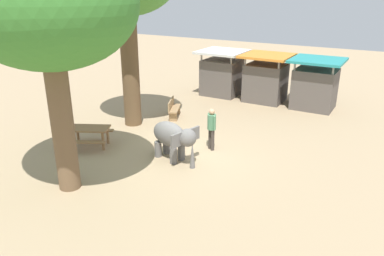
{
  "coord_description": "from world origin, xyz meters",
  "views": [
    {
      "loc": [
        6.42,
        -10.74,
        5.81
      ],
      "look_at": [
        -0.22,
        0.77,
        0.8
      ],
      "focal_mm": 34.9,
      "sensor_mm": 36.0,
      "label": 1
    }
  ],
  "objects_px": {
    "market_stall_white": "(222,75)",
    "market_stall_teal": "(315,86)",
    "elephant": "(173,137)",
    "wooden_bench": "(173,108)",
    "shade_tree_secondary": "(47,6)",
    "picnic_table_near": "(90,132)",
    "person_handler": "(212,126)",
    "market_stall_orange": "(266,80)"
  },
  "relations": [
    {
      "from": "person_handler",
      "to": "wooden_bench",
      "type": "bearing_deg",
      "value": -93.45
    },
    {
      "from": "elephant",
      "to": "wooden_bench",
      "type": "height_order",
      "value": "elephant"
    },
    {
      "from": "market_stall_teal",
      "to": "market_stall_orange",
      "type": "bearing_deg",
      "value": 180.0
    },
    {
      "from": "market_stall_teal",
      "to": "picnic_table_near",
      "type": "bearing_deg",
      "value": -123.91
    },
    {
      "from": "elephant",
      "to": "market_stall_orange",
      "type": "relative_size",
      "value": 0.79
    },
    {
      "from": "person_handler",
      "to": "shade_tree_secondary",
      "type": "relative_size",
      "value": 0.22
    },
    {
      "from": "market_stall_white",
      "to": "market_stall_teal",
      "type": "bearing_deg",
      "value": 0.0
    },
    {
      "from": "shade_tree_secondary",
      "to": "picnic_table_near",
      "type": "xyz_separation_m",
      "value": [
        -1.72,
        2.66,
        -4.78
      ]
    },
    {
      "from": "market_stall_white",
      "to": "market_stall_orange",
      "type": "bearing_deg",
      "value": 0.0
    },
    {
      "from": "picnic_table_near",
      "to": "market_stall_white",
      "type": "xyz_separation_m",
      "value": [
        1.11,
        9.39,
        0.55
      ]
    },
    {
      "from": "elephant",
      "to": "market_stall_teal",
      "type": "relative_size",
      "value": 0.79
    },
    {
      "from": "wooden_bench",
      "to": "market_stall_teal",
      "type": "xyz_separation_m",
      "value": [
        5.39,
        4.86,
        0.67
      ]
    },
    {
      "from": "person_handler",
      "to": "market_stall_teal",
      "type": "bearing_deg",
      "value": -163.06
    },
    {
      "from": "person_handler",
      "to": "market_stall_white",
      "type": "height_order",
      "value": "market_stall_white"
    },
    {
      "from": "elephant",
      "to": "market_stall_orange",
      "type": "bearing_deg",
      "value": 102.19
    },
    {
      "from": "market_stall_teal",
      "to": "elephant",
      "type": "bearing_deg",
      "value": -108.05
    },
    {
      "from": "person_handler",
      "to": "picnic_table_near",
      "type": "bearing_deg",
      "value": -30.26
    },
    {
      "from": "elephant",
      "to": "market_stall_teal",
      "type": "bearing_deg",
      "value": 85.86
    },
    {
      "from": "wooden_bench",
      "to": "picnic_table_near",
      "type": "bearing_deg",
      "value": -35.4
    },
    {
      "from": "shade_tree_secondary",
      "to": "market_stall_white",
      "type": "xyz_separation_m",
      "value": [
        -0.61,
        12.05,
        -4.22
      ]
    },
    {
      "from": "person_handler",
      "to": "market_stall_orange",
      "type": "xyz_separation_m",
      "value": [
        -0.48,
        7.29,
        0.19
      ]
    },
    {
      "from": "market_stall_teal",
      "to": "market_stall_white",
      "type": "bearing_deg",
      "value": 180.0
    },
    {
      "from": "market_stall_orange",
      "to": "picnic_table_near",
      "type": "bearing_deg",
      "value": -111.57
    },
    {
      "from": "shade_tree_secondary",
      "to": "market_stall_teal",
      "type": "relative_size",
      "value": 2.86
    },
    {
      "from": "shade_tree_secondary",
      "to": "market_stall_teal",
      "type": "bearing_deg",
      "value": 69.15
    },
    {
      "from": "elephant",
      "to": "person_handler",
      "type": "height_order",
      "value": "person_handler"
    },
    {
      "from": "market_stall_white",
      "to": "market_stall_teal",
      "type": "xyz_separation_m",
      "value": [
        5.2,
        0.0,
        0.0
      ]
    },
    {
      "from": "elephant",
      "to": "shade_tree_secondary",
      "type": "height_order",
      "value": "shade_tree_secondary"
    },
    {
      "from": "wooden_bench",
      "to": "shade_tree_secondary",
      "type": "bearing_deg",
      "value": -17.52
    },
    {
      "from": "person_handler",
      "to": "shade_tree_secondary",
      "type": "height_order",
      "value": "shade_tree_secondary"
    },
    {
      "from": "wooden_bench",
      "to": "elephant",
      "type": "bearing_deg",
      "value": 8.89
    },
    {
      "from": "picnic_table_near",
      "to": "market_stall_teal",
      "type": "height_order",
      "value": "market_stall_teal"
    },
    {
      "from": "market_stall_teal",
      "to": "wooden_bench",
      "type": "bearing_deg",
      "value": -137.94
    },
    {
      "from": "market_stall_white",
      "to": "market_stall_teal",
      "type": "relative_size",
      "value": 1.0
    },
    {
      "from": "picnic_table_near",
      "to": "wooden_bench",
      "type": "bearing_deg",
      "value": 51.96
    },
    {
      "from": "person_handler",
      "to": "market_stall_white",
      "type": "distance_m",
      "value": 7.92
    },
    {
      "from": "wooden_bench",
      "to": "person_handler",
      "type": "bearing_deg",
      "value": 29.55
    },
    {
      "from": "shade_tree_secondary",
      "to": "market_stall_white",
      "type": "relative_size",
      "value": 2.86
    },
    {
      "from": "wooden_bench",
      "to": "market_stall_white",
      "type": "height_order",
      "value": "market_stall_white"
    },
    {
      "from": "market_stall_white",
      "to": "market_stall_orange",
      "type": "relative_size",
      "value": 1.0
    },
    {
      "from": "market_stall_orange",
      "to": "market_stall_teal",
      "type": "distance_m",
      "value": 2.6
    },
    {
      "from": "elephant",
      "to": "wooden_bench",
      "type": "bearing_deg",
      "value": 136.66
    }
  ]
}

